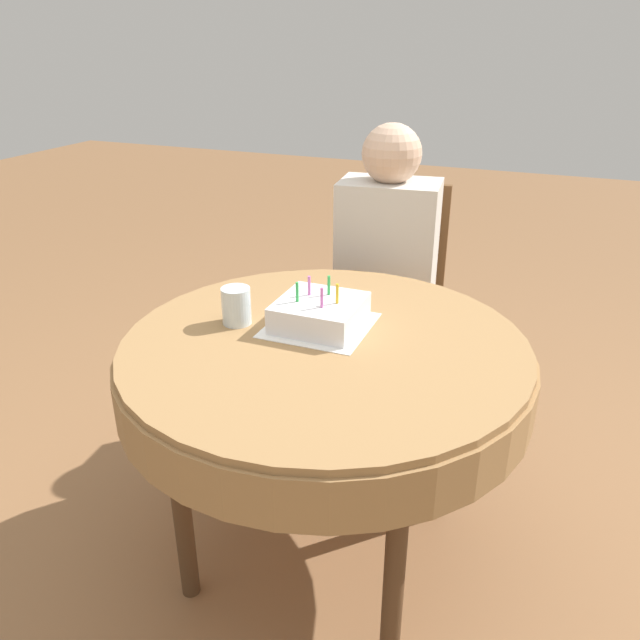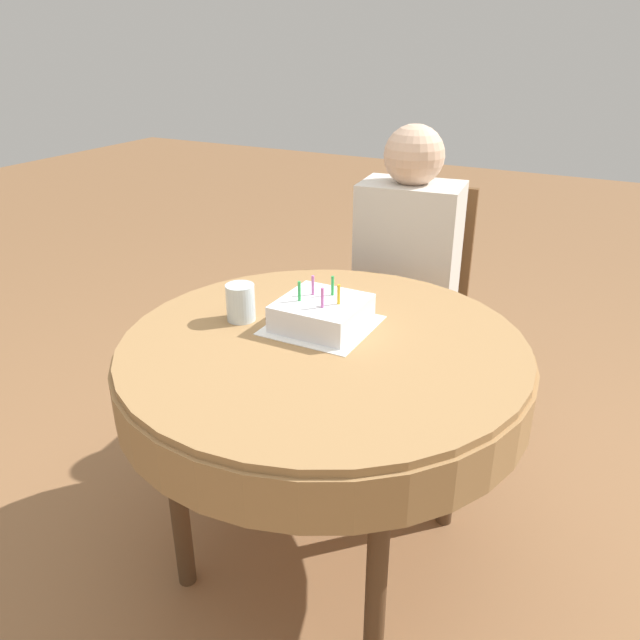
# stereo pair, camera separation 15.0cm
# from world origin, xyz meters

# --- Properties ---
(ground_plane) EXTENTS (12.00, 12.00, 0.00)m
(ground_plane) POSITION_xyz_m (0.00, 0.00, 0.00)
(ground_plane) COLOR #8C603D
(dining_table) EXTENTS (1.07, 1.07, 0.71)m
(dining_table) POSITION_xyz_m (0.00, 0.00, 0.63)
(dining_table) COLOR #9E7547
(dining_table) RESTS_ON ground_plane
(chair) EXTENTS (0.50, 0.50, 0.91)m
(chair) POSITION_xyz_m (-0.07, 0.87, 0.48)
(chair) COLOR brown
(chair) RESTS_ON ground_plane
(person) EXTENTS (0.38, 0.35, 1.15)m
(person) POSITION_xyz_m (-0.06, 0.77, 0.69)
(person) COLOR #DBB293
(person) RESTS_ON ground_plane
(napkin) EXTENTS (0.27, 0.27, 0.00)m
(napkin) POSITION_xyz_m (-0.04, 0.08, 0.71)
(napkin) COLOR white
(napkin) RESTS_ON dining_table
(birthday_cake) EXTENTS (0.22, 0.22, 0.13)m
(birthday_cake) POSITION_xyz_m (-0.04, 0.08, 0.75)
(birthday_cake) COLOR white
(birthday_cake) RESTS_ON dining_table
(drinking_glass) EXTENTS (0.08, 0.08, 0.10)m
(drinking_glass) POSITION_xyz_m (-0.26, 0.01, 0.76)
(drinking_glass) COLOR silver
(drinking_glass) RESTS_ON dining_table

